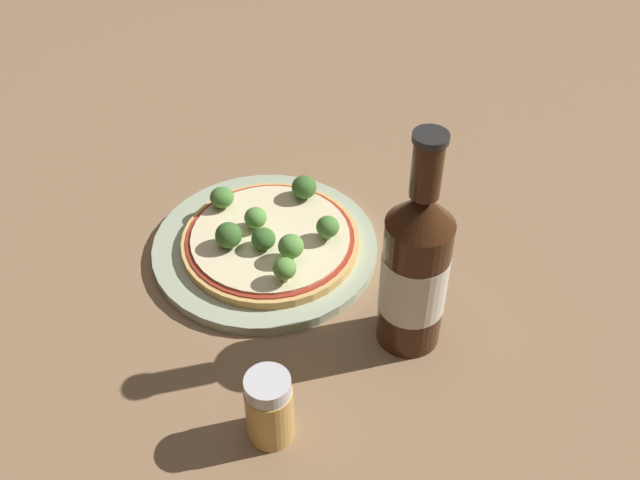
# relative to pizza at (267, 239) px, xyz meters

# --- Properties ---
(ground_plane) EXTENTS (3.00, 3.00, 0.00)m
(ground_plane) POSITION_rel_pizza_xyz_m (0.00, 0.01, -0.02)
(ground_plane) COLOR #846647
(plate) EXTENTS (0.24, 0.24, 0.01)m
(plate) POSITION_rel_pizza_xyz_m (-0.00, 0.00, -0.01)
(plate) COLOR #A3B293
(plate) RESTS_ON ground_plane
(pizza) EXTENTS (0.19, 0.19, 0.01)m
(pizza) POSITION_rel_pizza_xyz_m (0.00, 0.00, 0.00)
(pizza) COLOR tan
(pizza) RESTS_ON plate
(broccoli_floret_0) EXTENTS (0.03, 0.03, 0.02)m
(broccoli_floret_0) POSITION_rel_pizza_xyz_m (0.01, -0.02, 0.02)
(broccoli_floret_0) COLOR #89A866
(broccoli_floret_0) RESTS_ON pizza
(broccoli_floret_1) EXTENTS (0.03, 0.03, 0.02)m
(broccoli_floret_1) POSITION_rel_pizza_xyz_m (-0.06, 0.03, 0.02)
(broccoli_floret_1) COLOR #89A866
(broccoli_floret_1) RESTS_ON pizza
(broccoli_floret_2) EXTENTS (0.03, 0.03, 0.03)m
(broccoli_floret_2) POSITION_rel_pizza_xyz_m (0.02, 0.07, 0.02)
(broccoli_floret_2) COLOR #89A866
(broccoli_floret_2) RESTS_ON pizza
(broccoli_floret_3) EXTENTS (0.02, 0.02, 0.03)m
(broccoli_floret_3) POSITION_rel_pizza_xyz_m (0.04, -0.06, 0.02)
(broccoli_floret_3) COLOR #89A866
(broccoli_floret_3) RESTS_ON pizza
(broccoli_floret_4) EXTENTS (0.02, 0.02, 0.03)m
(broccoli_floret_4) POSITION_rel_pizza_xyz_m (-0.01, 0.01, 0.02)
(broccoli_floret_4) COLOR #89A866
(broccoli_floret_4) RESTS_ON pizza
(broccoli_floret_5) EXTENTS (0.03, 0.03, 0.03)m
(broccoli_floret_5) POSITION_rel_pizza_xyz_m (0.04, -0.03, 0.02)
(broccoli_floret_5) COLOR #89A866
(broccoli_floret_5) RESTS_ON pizza
(broccoli_floret_6) EXTENTS (0.02, 0.02, 0.03)m
(broccoli_floret_6) POSITION_rel_pizza_xyz_m (0.06, 0.02, 0.02)
(broccoli_floret_6) COLOR #89A866
(broccoli_floret_6) RESTS_ON pizza
(broccoli_floret_7) EXTENTS (0.03, 0.03, 0.03)m
(broccoli_floret_7) POSITION_rel_pizza_xyz_m (-0.03, -0.03, 0.02)
(broccoli_floret_7) COLOR #89A866
(broccoli_floret_7) RESTS_ON pizza
(beer_bottle) EXTENTS (0.06, 0.06, 0.24)m
(beer_bottle) POSITION_rel_pizza_xyz_m (0.17, -0.07, 0.07)
(beer_bottle) COLOR #381E0F
(beer_bottle) RESTS_ON ground_plane
(pepper_shaker) EXTENTS (0.04, 0.04, 0.07)m
(pepper_shaker) POSITION_rel_pizza_xyz_m (0.08, -0.22, 0.02)
(pepper_shaker) COLOR tan
(pepper_shaker) RESTS_ON ground_plane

